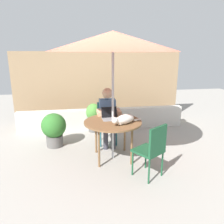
% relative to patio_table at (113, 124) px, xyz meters
% --- Properties ---
extents(ground_plane, '(14.00, 14.00, 0.00)m').
position_rel_patio_table_xyz_m(ground_plane, '(0.00, 0.00, -0.68)').
color(ground_plane, gray).
extents(fence_back, '(4.73, 0.08, 1.98)m').
position_rel_patio_table_xyz_m(fence_back, '(0.00, 2.49, 0.31)').
color(fence_back, '#937756').
rests_on(fence_back, ground).
extents(planter_wall_low, '(4.26, 0.20, 0.54)m').
position_rel_patio_table_xyz_m(planter_wall_low, '(0.00, 1.66, -0.41)').
color(planter_wall_low, beige).
rests_on(planter_wall_low, ground).
extents(patio_table, '(1.06, 1.06, 0.74)m').
position_rel_patio_table_xyz_m(patio_table, '(0.00, 0.00, 0.00)').
color(patio_table, brown).
rests_on(patio_table, ground).
extents(patio_umbrella, '(2.21, 2.21, 2.31)m').
position_rel_patio_table_xyz_m(patio_umbrella, '(0.00, 0.00, 1.46)').
color(patio_umbrella, '#B7B7BC').
rests_on(patio_umbrella, ground).
extents(chair_occupied, '(0.40, 0.40, 0.90)m').
position_rel_patio_table_xyz_m(chair_occupied, '(0.00, 0.81, -0.15)').
color(chair_occupied, '#1E606B').
rests_on(chair_occupied, ground).
extents(chair_empty, '(0.55, 0.55, 0.90)m').
position_rel_patio_table_xyz_m(chair_empty, '(0.50, -0.77, -0.15)').
color(chair_empty, '#194C2D').
rests_on(chair_empty, ground).
extents(person_seated, '(0.48, 0.48, 1.24)m').
position_rel_patio_table_xyz_m(person_seated, '(0.00, 0.65, 0.02)').
color(person_seated, '#4C72A5').
rests_on(person_seated, ground).
extents(laptop, '(0.32, 0.27, 0.21)m').
position_rel_patio_table_xyz_m(laptop, '(-0.03, 0.17, 0.12)').
color(laptop, gray).
rests_on(laptop, patio_table).
extents(cat, '(0.60, 0.37, 0.17)m').
position_rel_patio_table_xyz_m(cat, '(0.17, -0.18, 0.14)').
color(cat, silver).
rests_on(cat, patio_table).
extents(potted_plant_near_fence, '(0.35, 0.35, 0.69)m').
position_rel_patio_table_xyz_m(potted_plant_near_fence, '(0.23, 1.85, -0.29)').
color(potted_plant_near_fence, '#33383D').
rests_on(potted_plant_near_fence, ground).
extents(potted_plant_by_chair, '(0.52, 0.52, 0.73)m').
position_rel_patio_table_xyz_m(potted_plant_by_chair, '(-1.14, 0.76, -0.28)').
color(potted_plant_by_chair, '#595654').
rests_on(potted_plant_by_chair, ground).
extents(potted_plant_corner, '(0.38, 0.38, 0.72)m').
position_rel_patio_table_xyz_m(potted_plant_corner, '(-0.24, 1.54, -0.28)').
color(potted_plant_corner, '#595654').
rests_on(potted_plant_corner, ground).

